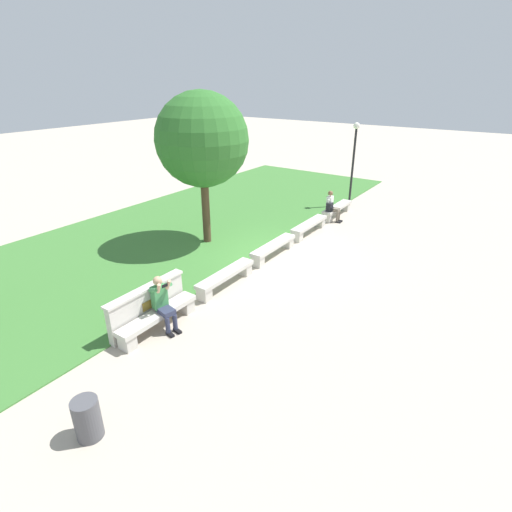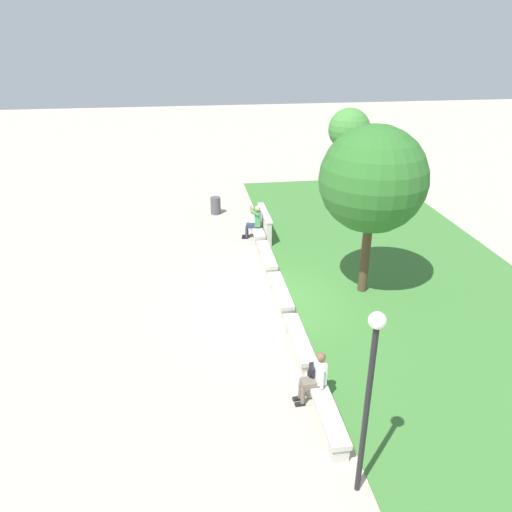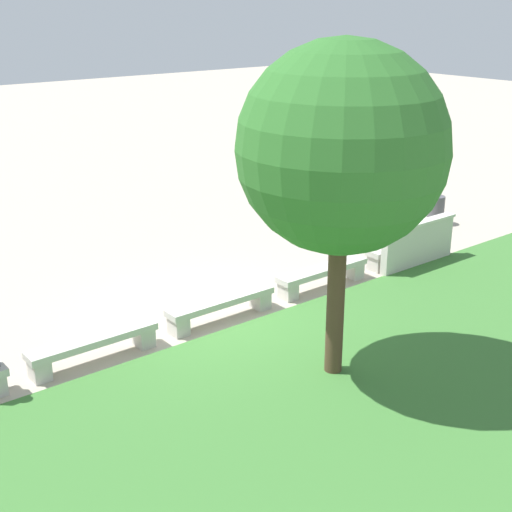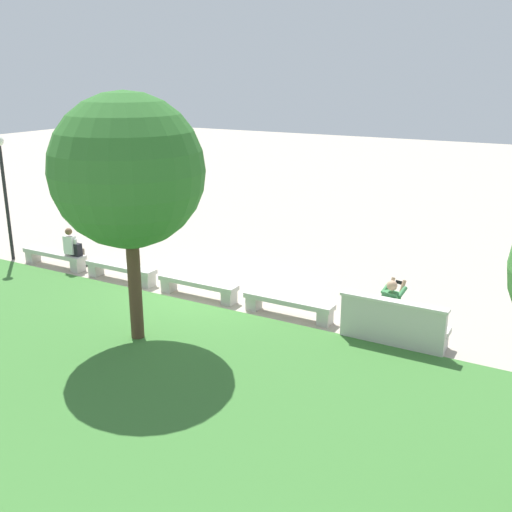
% 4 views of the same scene
% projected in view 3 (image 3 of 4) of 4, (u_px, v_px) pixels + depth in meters
% --- Properties ---
extents(ground_plane, '(80.00, 80.00, 0.00)m').
position_uv_depth(ground_plane, '(221.00, 321.00, 13.16)').
color(ground_plane, '#B2A593').
extents(grass_strip, '(24.41, 8.00, 0.03)m').
position_uv_depth(grass_strip, '(405.00, 424.00, 9.92)').
color(grass_strip, '#3D7533').
rests_on(grass_strip, ground).
extents(bench_main, '(2.21, 0.40, 0.45)m').
position_uv_depth(bench_main, '(405.00, 248.00, 16.03)').
color(bench_main, beige).
rests_on(bench_main, ground).
extents(bench_near, '(2.21, 0.40, 0.45)m').
position_uv_depth(bench_near, '(322.00, 274.00, 14.54)').
color(bench_near, beige).
rests_on(bench_near, ground).
extents(bench_mid, '(2.21, 0.40, 0.45)m').
position_uv_depth(bench_mid, '(221.00, 305.00, 13.05)').
color(bench_mid, beige).
rests_on(bench_mid, ground).
extents(bench_far, '(2.21, 0.40, 0.45)m').
position_uv_depth(bench_far, '(93.00, 345.00, 11.56)').
color(bench_far, beige).
rests_on(bench_far, ground).
extents(backrest_wall_with_plaque, '(2.24, 0.24, 1.01)m').
position_uv_depth(backrest_wall_with_plaque, '(418.00, 243.00, 15.71)').
color(backrest_wall_with_plaque, beige).
rests_on(backrest_wall_with_plaque, ground).
extents(person_photographer, '(0.52, 0.77, 1.32)m').
position_uv_depth(person_photographer, '(401.00, 230.00, 15.87)').
color(person_photographer, black).
rests_on(person_photographer, ground).
extents(tree_left_background, '(3.09, 3.09, 5.14)m').
position_uv_depth(tree_left_background, '(342.00, 149.00, 10.14)').
color(tree_left_background, '#4C3826').
rests_on(tree_left_background, ground).
extents(trash_bin, '(0.44, 0.44, 0.75)m').
position_uv_depth(trash_bin, '(436.00, 210.00, 18.67)').
color(trash_bin, '#4C4C51').
rests_on(trash_bin, ground).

